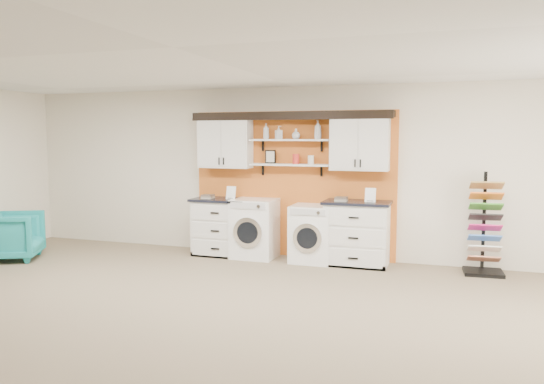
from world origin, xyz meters
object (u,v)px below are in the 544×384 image
(washer, at_px, (255,228))
(dryer, at_px, (313,233))
(base_cabinet_left, at_px, (223,227))
(sample_rack, at_px, (484,241))
(base_cabinet_right, at_px, (357,233))
(armchair, at_px, (12,236))

(washer, height_order, dryer, washer)
(base_cabinet_left, xyz_separation_m, sample_rack, (4.10, 0.03, 0.01))
(base_cabinet_left, height_order, base_cabinet_right, base_cabinet_right)
(base_cabinet_left, bearing_deg, armchair, -155.52)
(base_cabinet_left, height_order, armchair, base_cabinet_left)
(base_cabinet_left, relative_size, base_cabinet_right, 0.96)
(washer, distance_m, sample_rack, 3.52)
(base_cabinet_right, xyz_separation_m, dryer, (-0.70, -0.00, -0.04))
(base_cabinet_right, height_order, dryer, base_cabinet_right)
(sample_rack, xyz_separation_m, armchair, (-7.18, -1.44, -0.10))
(armchair, bearing_deg, washer, -96.19)
(sample_rack, bearing_deg, armchair, -172.15)
(washer, xyz_separation_m, sample_rack, (3.52, 0.04, 0.00))
(sample_rack, bearing_deg, washer, 177.12)
(washer, bearing_deg, sample_rack, 0.58)
(base_cabinet_left, distance_m, sample_rack, 4.10)
(base_cabinet_right, xyz_separation_m, washer, (-1.68, -0.00, -0.01))
(washer, bearing_deg, base_cabinet_right, 0.11)
(washer, height_order, sample_rack, sample_rack)
(base_cabinet_right, distance_m, sample_rack, 1.84)
(base_cabinet_right, height_order, washer, base_cabinet_right)
(base_cabinet_left, bearing_deg, sample_rack, 0.45)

